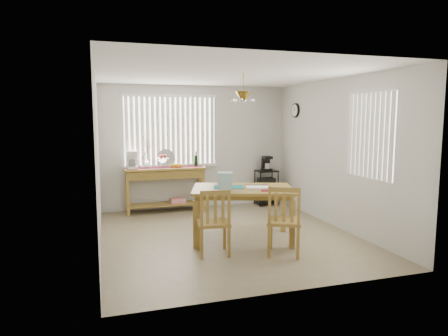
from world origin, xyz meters
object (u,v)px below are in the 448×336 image
object	(u,v)px
cart_items	(266,164)
chair_right	(284,221)
wire_cart	(266,184)
chair_left	(214,223)
dining_table	(243,194)
sideboard	(166,179)

from	to	relation	value
cart_items	chair_right	bearing A→B (deg)	-108.67
wire_cart	chair_left	size ratio (longest dim) A/B	0.81
cart_items	chair_right	world-z (taller)	cart_items
chair_right	wire_cart	bearing A→B (deg)	71.28
cart_items	dining_table	world-z (taller)	cart_items
sideboard	chair_right	world-z (taller)	chair_right
chair_right	dining_table	bearing A→B (deg)	110.24
sideboard	cart_items	bearing A→B (deg)	0.19
wire_cart	cart_items	size ratio (longest dim) A/B	2.43
cart_items	dining_table	distance (m)	2.67
sideboard	wire_cart	distance (m)	2.25
sideboard	wire_cart	size ratio (longest dim) A/B	2.10
dining_table	chair_right	bearing A→B (deg)	-69.76
cart_items	chair_right	distance (m)	3.34
sideboard	chair_left	bearing A→B (deg)	-85.32
sideboard	dining_table	distance (m)	2.44
cart_items	wire_cart	bearing A→B (deg)	-90.00
cart_items	dining_table	size ratio (longest dim) A/B	0.18
wire_cart	cart_items	xyz separation A→B (m)	(0.00, 0.01, 0.46)
chair_left	cart_items	bearing A→B (deg)	54.94
chair_right	chair_left	bearing A→B (deg)	163.49
sideboard	cart_items	size ratio (longest dim) A/B	5.10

